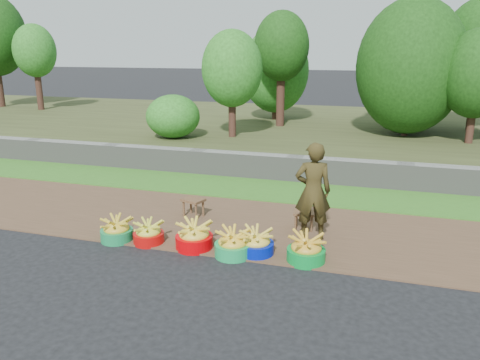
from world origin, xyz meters
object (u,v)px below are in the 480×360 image
(basin_e, at_px, (256,243))
(basin_f, at_px, (306,250))
(stool_right, at_px, (304,215))
(basin_d, at_px, (233,244))
(basin_a, at_px, (117,230))
(vendor_woman, at_px, (313,191))
(basin_b, at_px, (149,233))
(stool_left, at_px, (193,202))
(basin_c, at_px, (194,236))

(basin_e, distance_m, basin_f, 0.70)
(basin_e, bearing_deg, stool_right, 65.90)
(basin_d, bearing_deg, basin_a, 179.54)
(basin_a, relative_size, vendor_woman, 0.33)
(basin_b, height_order, stool_left, basin_b)
(basin_e, distance_m, stool_left, 1.79)
(basin_f, height_order, stool_left, basin_f)
(basin_f, height_order, stool_right, basin_f)
(basin_a, distance_m, basin_f, 2.81)
(basin_b, xyz_separation_m, basin_c, (0.71, 0.03, 0.03))
(stool_left, bearing_deg, stool_right, -1.12)
(basin_a, bearing_deg, stool_right, 25.02)
(basin_c, xyz_separation_m, basin_f, (1.60, 0.02, -0.01))
(vendor_woman, bearing_deg, stool_right, -77.37)
(basin_d, relative_size, basin_e, 1.03)
(basin_a, xyz_separation_m, basin_f, (2.80, 0.09, 0.01))
(basin_c, bearing_deg, basin_d, -8.12)
(stool_right, bearing_deg, basin_b, -150.94)
(basin_d, xyz_separation_m, stool_left, (-1.10, 1.26, 0.10))
(basin_f, bearing_deg, vendor_woman, 93.54)
(basin_d, bearing_deg, basin_c, 171.88)
(basin_f, height_order, vendor_woman, vendor_woman)
(basin_a, distance_m, vendor_woman, 2.95)
(basin_b, distance_m, vendor_woman, 2.48)
(basin_b, relative_size, basin_f, 0.87)
(basin_a, distance_m, basin_c, 1.21)
(basin_d, bearing_deg, stool_right, 57.58)
(basin_e, bearing_deg, vendor_woman, 49.69)
(stool_left, bearing_deg, basin_b, -100.12)
(basin_c, relative_size, stool_right, 1.57)
(basin_e, height_order, stool_left, basin_e)
(basin_e, bearing_deg, stool_left, 141.13)
(basin_e, bearing_deg, basin_c, -176.71)
(basin_a, relative_size, basin_b, 1.06)
(basin_a, height_order, basin_f, basin_f)
(basin_e, bearing_deg, basin_f, -2.73)
(basin_d, height_order, vendor_woman, vendor_woman)
(basin_b, distance_m, basin_d, 1.32)
(vendor_woman, bearing_deg, basin_d, 29.44)
(basin_c, xyz_separation_m, stool_right, (1.38, 1.14, 0.07))
(basin_c, height_order, stool_left, basin_c)
(basin_f, bearing_deg, basin_d, -173.96)
(stool_left, height_order, vendor_woman, vendor_woman)
(basin_b, bearing_deg, basin_a, -174.64)
(stool_left, relative_size, stool_right, 1.23)
(basin_c, relative_size, vendor_woman, 0.37)
(basin_c, relative_size, stool_left, 1.28)
(basin_a, distance_m, basin_b, 0.50)
(vendor_woman, bearing_deg, basin_f, 79.15)
(basin_a, xyz_separation_m, basin_b, (0.50, 0.05, -0.01))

